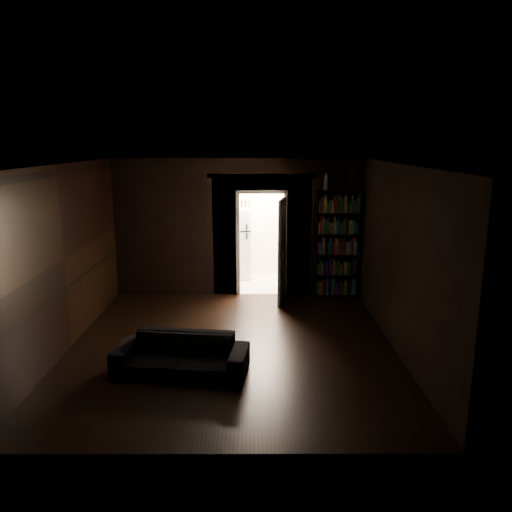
% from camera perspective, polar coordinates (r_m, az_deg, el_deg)
% --- Properties ---
extents(ground, '(5.50, 5.50, 0.00)m').
position_cam_1_polar(ground, '(7.91, -2.76, -10.27)').
color(ground, black).
rests_on(ground, ground).
extents(room_walls, '(5.02, 5.61, 2.84)m').
position_cam_1_polar(room_walls, '(8.47, -2.63, 3.18)').
color(room_walls, black).
rests_on(room_walls, ground).
extents(kitchen_alcove, '(2.20, 1.80, 2.60)m').
position_cam_1_polar(kitchen_alcove, '(11.30, 0.57, 3.23)').
color(kitchen_alcove, beige).
rests_on(kitchen_alcove, ground).
extents(sofa, '(1.90, 1.00, 0.70)m').
position_cam_1_polar(sofa, '(7.01, -8.58, -10.48)').
color(sofa, black).
rests_on(sofa, ground).
extents(bookshelf, '(0.92, 0.40, 2.20)m').
position_cam_1_polar(bookshelf, '(10.15, 9.17, 1.32)').
color(bookshelf, black).
rests_on(bookshelf, ground).
extents(refrigerator, '(0.78, 0.73, 1.65)m').
position_cam_1_polar(refrigerator, '(11.61, -2.41, 1.55)').
color(refrigerator, white).
rests_on(refrigerator, ground).
extents(door, '(0.21, 0.84, 2.05)m').
position_cam_1_polar(door, '(9.82, 2.97, 0.62)').
color(door, silver).
rests_on(door, ground).
extents(figurine, '(0.10, 0.10, 0.31)m').
position_cam_1_polar(figurine, '(9.92, 8.01, 8.42)').
color(figurine, white).
rests_on(figurine, bookshelf).
extents(bottles, '(0.58, 0.19, 0.23)m').
position_cam_1_polar(bottles, '(11.41, -2.08, 6.14)').
color(bottles, black).
rests_on(bottles, refrigerator).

